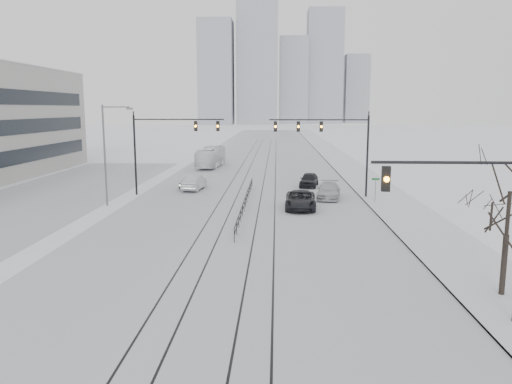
% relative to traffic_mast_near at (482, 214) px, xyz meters
% --- Properties ---
extents(road, '(22.00, 260.00, 0.02)m').
position_rel_traffic_mast_near_xyz_m(road, '(-10.79, 54.00, -4.55)').
color(road, silver).
rests_on(road, ground).
extents(sidewalk_east, '(5.00, 260.00, 0.16)m').
position_rel_traffic_mast_near_xyz_m(sidewalk_east, '(2.71, 54.00, -4.48)').
color(sidewalk_east, silver).
rests_on(sidewalk_east, ground).
extents(curb, '(0.10, 260.00, 0.12)m').
position_rel_traffic_mast_near_xyz_m(curb, '(0.26, 54.00, -4.50)').
color(curb, gray).
rests_on(curb, ground).
extents(parking_strip, '(14.00, 60.00, 0.03)m').
position_rel_traffic_mast_near_xyz_m(parking_strip, '(-30.79, 29.00, -4.55)').
color(parking_strip, silver).
rests_on(parking_strip, ground).
extents(tram_rails, '(5.30, 180.00, 0.01)m').
position_rel_traffic_mast_near_xyz_m(tram_rails, '(-10.79, 34.00, -4.54)').
color(tram_rails, black).
rests_on(tram_rails, ground).
extents(skyline, '(96.00, 48.00, 72.00)m').
position_rel_traffic_mast_near_xyz_m(skyline, '(-5.77, 267.63, 26.08)').
color(skyline, '#8E919C').
rests_on(skyline, ground).
extents(traffic_mast_near, '(6.10, 0.37, 7.00)m').
position_rel_traffic_mast_near_xyz_m(traffic_mast_near, '(0.00, 0.00, 0.00)').
color(traffic_mast_near, black).
rests_on(traffic_mast_near, ground).
extents(traffic_mast_ne, '(9.60, 0.37, 8.00)m').
position_rel_traffic_mast_near_xyz_m(traffic_mast_ne, '(-2.64, 29.00, 1.20)').
color(traffic_mast_ne, black).
rests_on(traffic_mast_ne, ground).
extents(traffic_mast_nw, '(9.10, 0.37, 8.00)m').
position_rel_traffic_mast_near_xyz_m(traffic_mast_nw, '(-19.31, 30.00, 1.01)').
color(traffic_mast_nw, black).
rests_on(traffic_mast_nw, ground).
extents(street_light_west, '(2.73, 0.25, 9.00)m').
position_rel_traffic_mast_near_xyz_m(street_light_west, '(-22.99, 24.00, 0.65)').
color(street_light_west, '#595B60').
rests_on(street_light_west, ground).
extents(bare_tree, '(4.40, 4.40, 6.10)m').
position_rel_traffic_mast_near_xyz_m(bare_tree, '(2.41, 3.00, -0.07)').
color(bare_tree, black).
rests_on(bare_tree, ground).
extents(median_fence, '(0.06, 24.00, 1.00)m').
position_rel_traffic_mast_near_xyz_m(median_fence, '(-10.79, 24.00, -4.04)').
color(median_fence, black).
rests_on(median_fence, ground).
extents(street_sign, '(0.70, 0.06, 2.40)m').
position_rel_traffic_mast_near_xyz_m(street_sign, '(1.01, 26.00, -2.96)').
color(street_sign, '#595B60').
rests_on(street_sign, ground).
extents(sedan_sb_inner, '(1.97, 4.27, 1.42)m').
position_rel_traffic_mast_near_xyz_m(sedan_sb_inner, '(-17.52, 34.01, -3.85)').
color(sedan_sb_inner, black).
rests_on(sedan_sb_inner, ground).
extents(sedan_sb_outer, '(2.22, 4.93, 1.57)m').
position_rel_traffic_mast_near_xyz_m(sedan_sb_outer, '(-16.89, 33.08, -3.78)').
color(sedan_sb_outer, '#B8BCC0').
rests_on(sedan_sb_outer, ground).
extents(sedan_nb_front, '(2.83, 5.72, 1.56)m').
position_rel_traffic_mast_near_xyz_m(sedan_nb_front, '(-5.95, 23.38, -3.78)').
color(sedan_nb_front, black).
rests_on(sedan_nb_front, ground).
extents(sedan_nb_right, '(2.87, 5.46, 1.51)m').
position_rel_traffic_mast_near_xyz_m(sedan_nb_right, '(-2.98, 28.58, -3.81)').
color(sedan_nb_right, '#ADAFB5').
rests_on(sedan_nb_right, ground).
extents(sedan_nb_far, '(2.60, 4.82, 1.56)m').
position_rel_traffic_mast_near_xyz_m(sedan_nb_far, '(-4.41, 36.05, -3.78)').
color(sedan_nb_far, black).
rests_on(sedan_nb_far, ground).
extents(box_truck, '(3.32, 10.81, 2.97)m').
position_rel_traffic_mast_near_xyz_m(box_truck, '(-17.85, 54.26, -3.08)').
color(box_truck, white).
rests_on(box_truck, ground).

